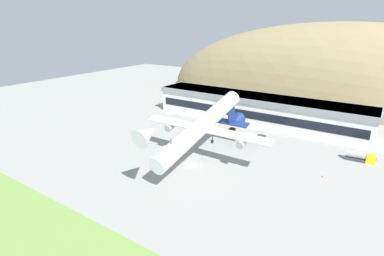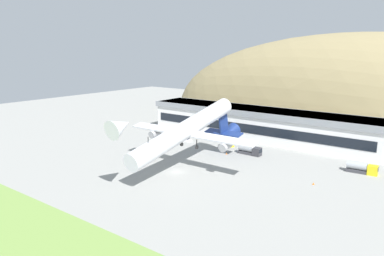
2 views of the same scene
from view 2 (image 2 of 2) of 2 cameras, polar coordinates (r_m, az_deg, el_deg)
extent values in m
plane|color=gray|center=(105.75, -2.48, -6.72)|extent=(342.74, 342.74, 0.00)
cube|color=#759947|center=(80.10, -23.23, -14.10)|extent=(308.47, 17.10, 0.08)
ellipsoid|color=#8E7F56|center=(192.47, 23.44, 0.87)|extent=(203.40, 67.91, 82.70)
cube|color=silver|center=(144.53, 10.11, 0.61)|extent=(89.72, 15.14, 11.62)
cube|color=gray|center=(143.67, 10.18, 2.47)|extent=(90.92, 16.34, 2.09)
cube|color=black|center=(138.04, 8.64, -0.12)|extent=(86.13, 0.16, 3.25)
cylinder|color=silver|center=(103.81, -1.15, -0.35)|extent=(4.93, 42.40, 13.67)
cone|color=silver|center=(86.13, -10.86, 0.24)|extent=(4.83, 6.31, 5.86)
cone|color=navy|center=(124.01, 5.71, -0.77)|extent=(4.83, 7.28, 6.06)
cube|color=navy|center=(119.83, 4.79, 1.12)|extent=(0.50, 5.98, 8.60)
cube|color=navy|center=(120.85, 4.82, -0.71)|extent=(12.82, 3.45, 1.07)
cube|color=silver|center=(105.69, -0.45, -0.85)|extent=(41.87, 3.61, 1.19)
cylinder|color=#9E9EA3|center=(113.56, -5.64, -0.74)|extent=(2.30, 4.00, 3.00)
cylinder|color=#9E9EA3|center=(98.63, 5.15, -2.71)|extent=(2.30, 4.00, 3.00)
cylinder|color=#2D2D2D|center=(107.89, -1.59, -1.93)|extent=(0.28, 0.28, 2.20)
cylinder|color=#2D2D2D|center=(108.16, -1.59, -2.49)|extent=(0.45, 1.10, 1.10)
cylinder|color=#2D2D2D|center=(104.67, 0.72, -2.36)|extent=(0.28, 0.28, 2.20)
cylinder|color=#2D2D2D|center=(104.95, 0.72, -2.95)|extent=(0.45, 1.10, 1.10)
cylinder|color=#2D2D2D|center=(93.23, -6.69, -1.94)|extent=(0.22, 0.22, 1.98)
cylinder|color=#2D2D2D|center=(93.48, -6.68, -2.53)|extent=(0.30, 0.82, 0.82)
cube|color=silver|center=(139.45, -0.82, -1.87)|extent=(3.74, 1.87, 0.91)
cube|color=black|center=(139.36, -0.88, -1.54)|extent=(2.07, 1.55, 0.74)
cube|color=gold|center=(133.12, 5.58, -2.61)|extent=(4.15, 2.01, 0.89)
cube|color=black|center=(132.81, 5.66, -2.29)|extent=(2.33, 1.60, 0.72)
cube|color=gold|center=(114.25, 25.83, -5.82)|extent=(2.78, 2.51, 2.66)
cube|color=black|center=(113.99, 26.52, -5.67)|extent=(0.23, 1.97, 1.17)
cube|color=#38383D|center=(114.99, 23.78, -5.98)|extent=(5.69, 2.50, 0.90)
cylinder|color=#999EA3|center=(114.54, 23.84, -5.24)|extent=(5.42, 2.59, 2.20)
cube|color=#333338|center=(122.50, 9.87, -3.60)|extent=(2.53, 2.47, 2.69)
cube|color=black|center=(121.81, 10.41, -3.48)|extent=(0.09, 2.10, 1.18)
cube|color=#38383D|center=(124.52, 8.25, -3.71)|extent=(5.36, 2.23, 0.90)
cylinder|color=#999EA3|center=(124.10, 8.27, -2.99)|extent=(5.09, 2.36, 2.34)
cube|color=orange|center=(123.34, 5.28, -4.00)|extent=(0.52, 0.52, 0.03)
cone|color=orange|center=(123.26, 5.28, -3.87)|extent=(0.40, 0.40, 0.55)
cube|color=orange|center=(101.23, 18.00, -8.19)|extent=(0.52, 0.52, 0.03)
cone|color=orange|center=(101.13, 18.01, -8.04)|extent=(0.40, 0.40, 0.55)
camera|label=1|loc=(22.32, -31.05, 27.07)|focal=28.00mm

